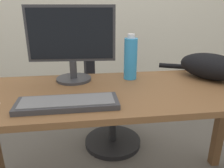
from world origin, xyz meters
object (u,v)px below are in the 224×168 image
Objects in this scene: cat at (215,66)px; water_bottle at (131,58)px; office_chair at (107,105)px; monitor at (72,41)px; keyboard at (68,103)px.

water_bottle is at bearing 169.53° from cat.
monitor is (-0.24, -0.41, 0.59)m from office_chair.
cat reaches higher than keyboard.
keyboard is 1.69× the size of water_bottle.
monitor is 0.82m from cat.
water_bottle is at bearing 43.69° from keyboard.
office_chair is 2.04× the size of keyboard.
keyboard is (-0.02, -0.35, -0.21)m from monitor.
office_chair is at bearing 102.29° from water_bottle.
cat is at bearing -7.09° from monitor.
water_bottle reaches higher than cat.
water_bottle is at bearing -77.71° from office_chair.
keyboard is 0.88× the size of cat.
keyboard is (-0.26, -0.76, 0.38)m from office_chair.
monitor reaches higher than water_bottle.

